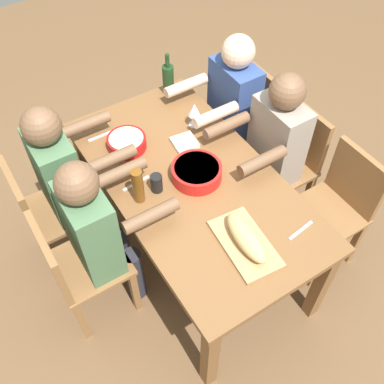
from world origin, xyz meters
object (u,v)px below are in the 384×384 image
object	(u,v)px
chair_near_left	(45,211)
serving_bowl_salad	(196,171)
diner_far_left	(228,106)
napkin_stack	(185,143)
chair_far_left	(247,120)
cutting_board	(245,244)
diner_near_center	(99,229)
bread_loaf	(246,238)
chair_far_right	(337,204)
dining_table	(192,190)
diner_near_left	(66,175)
chair_near_center	(75,266)
beer_bottle	(138,186)
serving_bowl_pasta	(127,142)
chair_far_center	(289,159)
diner_far_center	(271,146)
cup_near_center	(157,183)
wine_glass	(194,111)
wine_bottle	(168,79)

from	to	relation	value
chair_near_left	serving_bowl_salad	bearing A→B (deg)	60.34
diner_far_left	napkin_stack	distance (m)	0.50
chair_far_left	chair_near_left	world-z (taller)	same
chair_near_left	cutting_board	distance (m)	1.25
napkin_stack	chair_far_left	bearing A→B (deg)	106.41
diner_far_left	chair_near_left	distance (m)	1.36
napkin_stack	diner_near_center	bearing A→B (deg)	-69.15
bread_loaf	napkin_stack	world-z (taller)	bread_loaf
chair_far_right	dining_table	bearing A→B (deg)	-120.83
diner_near_left	chair_near_center	xyz separation A→B (m)	(0.46, -0.18, -0.21)
chair_near_center	beer_bottle	xyz separation A→B (m)	(-0.03, 0.45, 0.37)
diner_far_left	serving_bowl_pasta	world-z (taller)	diner_far_left
chair_far_right	chair_far_center	size ratio (longest dim) A/B	1.00
dining_table	chair_near_left	distance (m)	0.90
chair_far_left	serving_bowl_pasta	bearing A→B (deg)	-88.28
dining_table	chair_far_center	size ratio (longest dim) A/B	1.95
diner_near_center	chair_far_center	xyz separation A→B (m)	(0.00, 1.34, -0.21)
chair_far_right	chair_far_left	distance (m)	0.91
diner_far_center	cup_near_center	distance (m)	0.79
beer_bottle	cutting_board	bearing A→B (deg)	29.39
serving_bowl_pasta	beer_bottle	size ratio (longest dim) A/B	1.05
serving_bowl_pasta	beer_bottle	xyz separation A→B (m)	(0.39, -0.13, 0.07)
serving_bowl_pasta	chair_far_center	bearing A→B (deg)	65.84
chair_near_center	napkin_stack	bearing A→B (deg)	106.76
wine_glass	diner_near_center	bearing A→B (deg)	-65.71
chair_far_left	chair_near_left	size ratio (longest dim) A/B	1.00
serving_bowl_pasta	bread_loaf	size ratio (longest dim) A/B	0.72
diner_near_left	chair_far_center	size ratio (longest dim) A/B	1.41
dining_table	wine_bottle	xyz separation A→B (m)	(-0.75, 0.29, 0.20)
diner_far_left	chair_far_left	bearing A→B (deg)	90.00
diner_near_center	serving_bowl_salad	size ratio (longest dim) A/B	4.22
chair_far_left	wine_glass	distance (m)	0.63
cutting_board	napkin_stack	bearing A→B (deg)	170.84
diner_near_left	serving_bowl_pasta	bearing A→B (deg)	85.82
chair_near_left	serving_bowl_pasta	distance (m)	0.65
diner_near_center	cup_near_center	xyz separation A→B (m)	(-0.04, 0.38, 0.10)
diner_near_left	chair_far_left	bearing A→B (deg)	90.00
diner_far_left	diner_near_left	xyz separation A→B (m)	(0.00, -1.16, 0.00)
dining_table	chair_far_left	world-z (taller)	chair_far_left
wine_bottle	napkin_stack	size ratio (longest dim) A/B	2.07
diner_far_left	diner_far_center	bearing A→B (deg)	0.00
chair_far_center	cup_near_center	world-z (taller)	same
chair_near_center	cup_near_center	distance (m)	0.64
chair_far_right	diner_near_left	size ratio (longest dim) A/B	0.71
chair_near_left	napkin_stack	distance (m)	0.94
chair_near_left	diner_near_center	bearing A→B (deg)	21.97
serving_bowl_pasta	cup_near_center	world-z (taller)	cup_near_center
bread_loaf	napkin_stack	size ratio (longest dim) A/B	2.29
chair_far_right	serving_bowl_salad	size ratio (longest dim) A/B	2.99
chair_near_left	cup_near_center	distance (m)	0.76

